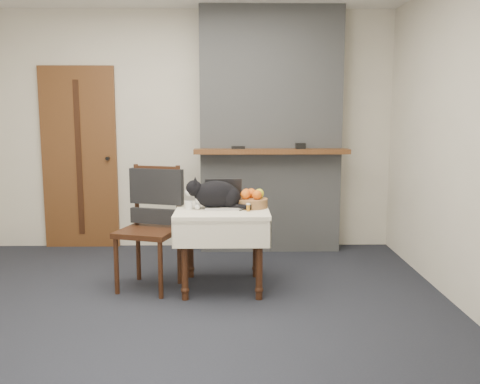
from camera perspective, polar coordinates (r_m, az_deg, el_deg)
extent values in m
plane|color=black|center=(4.25, -7.53, -12.36)|extent=(4.50, 4.50, 0.00)
cube|color=beige|center=(5.96, -5.57, 6.53)|extent=(4.50, 0.02, 2.60)
cube|color=beige|center=(4.32, 23.33, 5.05)|extent=(0.02, 4.00, 2.60)
cube|color=brown|center=(6.17, -16.74, 3.48)|extent=(0.82, 0.05, 2.00)
cube|color=#32190D|center=(6.14, -16.82, 3.46)|extent=(0.06, 0.01, 1.70)
cylinder|color=black|center=(6.05, -13.93, 3.49)|extent=(0.04, 0.06, 0.04)
cube|color=gray|center=(5.81, 3.25, 6.50)|extent=(1.50, 0.30, 2.60)
cube|color=brown|center=(5.58, 3.41, 4.35)|extent=(1.62, 0.18, 0.05)
cube|color=black|center=(5.56, -0.20, 4.76)|extent=(0.14, 0.04, 0.03)
cube|color=black|center=(5.61, 6.48, 4.89)|extent=(0.10, 0.07, 0.06)
cylinder|color=#32190D|center=(4.35, -5.93, -7.38)|extent=(0.06, 0.06, 0.64)
sphere|color=#32190D|center=(4.42, -5.88, -10.37)|extent=(0.07, 0.07, 0.07)
cylinder|color=#32190D|center=(4.34, 2.06, -7.38)|extent=(0.06, 0.06, 0.64)
sphere|color=#32190D|center=(4.41, 2.04, -10.38)|extent=(0.07, 0.07, 0.07)
cylinder|color=#32190D|center=(4.93, -5.32, -5.45)|extent=(0.06, 0.06, 0.64)
sphere|color=#32190D|center=(4.99, -5.28, -8.13)|extent=(0.07, 0.07, 0.07)
cylinder|color=#32190D|center=(4.92, 1.70, -5.45)|extent=(0.06, 0.06, 0.64)
sphere|color=#32190D|center=(4.98, 1.69, -8.13)|extent=(0.07, 0.07, 0.07)
cube|color=#EFE7CA|center=(4.55, -1.89, -2.11)|extent=(0.78, 0.78, 0.06)
cube|color=#EFE7CA|center=(4.19, -1.98, -4.57)|extent=(0.78, 0.01, 0.22)
cube|color=#EFE7CA|center=(4.94, -1.81, -2.52)|extent=(0.78, 0.01, 0.22)
cube|color=#EFE7CA|center=(4.59, -6.71, -3.46)|extent=(0.01, 0.78, 0.22)
cube|color=#EFE7CA|center=(4.58, 2.95, -3.44)|extent=(0.01, 0.78, 0.22)
cube|color=#B7B7BC|center=(4.54, -1.75, -1.60)|extent=(0.33, 0.23, 0.02)
cube|color=black|center=(4.54, -1.75, -1.46)|extent=(0.27, 0.16, 0.00)
cube|color=black|center=(4.66, -1.80, 0.12)|extent=(0.32, 0.07, 0.22)
cube|color=#A9C1F7|center=(4.65, -1.80, 0.12)|extent=(0.29, 0.06, 0.20)
ellipsoid|color=black|center=(4.51, -2.56, -0.28)|extent=(0.38, 0.23, 0.24)
ellipsoid|color=black|center=(4.52, -1.13, -0.55)|extent=(0.20, 0.22, 0.19)
sphere|color=black|center=(4.50, -4.94, 0.41)|extent=(0.14, 0.14, 0.14)
ellipsoid|color=white|center=(4.51, -5.51, -0.02)|extent=(0.06, 0.07, 0.07)
ellipsoid|color=white|center=(4.52, -4.49, -0.86)|extent=(0.06, 0.08, 0.09)
cone|color=black|center=(4.45, -4.82, 1.20)|extent=(0.05, 0.05, 0.06)
cone|color=black|center=(4.53, -4.79, 1.33)|extent=(0.05, 0.05, 0.06)
cylinder|color=black|center=(4.45, -0.07, -1.56)|extent=(0.21, 0.10, 0.04)
sphere|color=white|center=(4.48, -4.57, -1.60)|extent=(0.05, 0.05, 0.05)
sphere|color=white|center=(4.57, -4.54, -1.40)|extent=(0.05, 0.05, 0.05)
cylinder|color=white|center=(4.50, -5.48, -1.41)|extent=(0.06, 0.06, 0.07)
cylinder|color=#AC6815|center=(4.39, 0.88, -1.72)|extent=(0.03, 0.03, 0.05)
cylinder|color=silver|center=(4.39, 0.88, -1.29)|extent=(0.03, 0.03, 0.01)
cylinder|color=#9A623E|center=(4.57, 1.25, -1.18)|extent=(0.27, 0.27, 0.08)
sphere|color=#FF4E15|center=(4.52, 0.57, -0.29)|extent=(0.08, 0.08, 0.08)
sphere|color=#FF4E15|center=(4.51, 1.83, -0.31)|extent=(0.08, 0.08, 0.08)
sphere|color=#FF4E15|center=(4.61, 1.23, -0.12)|extent=(0.08, 0.08, 0.08)
sphere|color=yellow|center=(4.59, 2.06, -0.16)|extent=(0.08, 0.08, 0.08)
sphere|color=#FF4E15|center=(4.60, 0.68, -0.14)|extent=(0.08, 0.08, 0.08)
cube|color=black|center=(4.55, 0.84, -1.65)|extent=(0.11, 0.11, 0.01)
cube|color=#32190D|center=(4.62, -9.78, -4.22)|extent=(0.58, 0.58, 0.04)
cylinder|color=#32190D|center=(4.60, -13.05, -7.58)|extent=(0.04, 0.04, 0.50)
cylinder|color=#32190D|center=(4.43, -8.48, -8.10)|extent=(0.04, 0.04, 0.50)
cylinder|color=#32190D|center=(4.94, -10.79, -6.38)|extent=(0.04, 0.04, 0.50)
cylinder|color=#32190D|center=(4.78, -6.48, -6.80)|extent=(0.04, 0.04, 0.50)
cylinder|color=#32190D|center=(4.83, -10.97, -0.34)|extent=(0.04, 0.04, 0.55)
cylinder|color=#32190D|center=(4.66, -6.59, -0.56)|extent=(0.04, 0.04, 0.55)
cube|color=#32190D|center=(4.73, -8.85, 0.88)|extent=(0.39, 0.15, 0.31)
cube|color=black|center=(4.72, -8.90, 0.60)|extent=(0.49, 0.21, 0.31)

